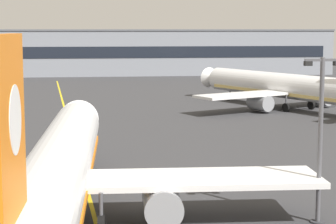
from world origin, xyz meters
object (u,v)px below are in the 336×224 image
object	(u,v)px
airliner_background	(291,87)
apron_lamp_post	(320,137)
airliner_foreground	(57,173)
safety_cone_by_nose_gear	(89,162)

from	to	relation	value
airliner_background	apron_lamp_post	xyz separation A→B (m)	(-15.24, -52.57, 2.08)
airliner_background	apron_lamp_post	world-z (taller)	airliner_background
apron_lamp_post	airliner_foreground	bearing A→B (deg)	176.73
airliner_foreground	apron_lamp_post	bearing A→B (deg)	-3.27
apron_lamp_post	airliner_background	bearing A→B (deg)	73.83
airliner_background	apron_lamp_post	distance (m)	54.77
apron_lamp_post	safety_cone_by_nose_gear	world-z (taller)	apron_lamp_post
airliner_foreground	apron_lamp_post	size ratio (longest dim) A/B	4.10
airliner_foreground	airliner_background	bearing A→B (deg)	59.06
airliner_foreground	apron_lamp_post	distance (m)	15.88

